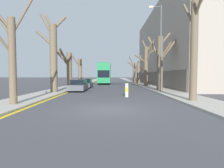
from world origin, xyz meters
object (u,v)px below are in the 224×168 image
(street_tree_left_1, at_px, (53,54))
(street_tree_right_4, at_px, (134,72))
(lamp_post, at_px, (160,45))
(street_tree_left_0, at_px, (10,53))
(street_tree_left_2, at_px, (68,68))
(street_tree_right_2, at_px, (146,64))
(double_decker_bus, at_px, (104,73))
(street_tree_right_0, at_px, (194,45))
(street_tree_right_1, at_px, (161,60))
(parked_car_0, at_px, (78,86))
(traffic_bollard, at_px, (127,90))
(street_tree_right_3, at_px, (138,72))
(parked_car_1, at_px, (86,83))
(street_tree_left_3, at_px, (80,71))

(street_tree_left_1, height_order, street_tree_right_4, street_tree_left_1)
(street_tree_left_1, relative_size, lamp_post, 0.94)
(street_tree_left_0, bearing_deg, street_tree_left_2, 90.65)
(street_tree_right_2, bearing_deg, double_decker_bus, 127.26)
(street_tree_left_0, distance_m, street_tree_left_2, 14.92)
(street_tree_left_0, distance_m, double_decker_bus, 28.79)
(street_tree_left_1, height_order, street_tree_right_0, street_tree_left_1)
(street_tree_left_2, bearing_deg, double_decker_bus, 70.46)
(street_tree_right_4, bearing_deg, street_tree_right_1, -90.24)
(parked_car_0, distance_m, traffic_bollard, 7.87)
(street_tree_right_2, relative_size, lamp_post, 0.85)
(street_tree_right_3, relative_size, street_tree_right_4, 0.91)
(street_tree_right_3, relative_size, lamp_post, 0.69)
(double_decker_bus, relative_size, lamp_post, 1.09)
(street_tree_right_4, bearing_deg, lamp_post, -91.77)
(lamp_post, bearing_deg, street_tree_right_2, 86.73)
(street_tree_left_1, xyz_separation_m, lamp_post, (11.52, 0.12, 0.98))
(street_tree_left_1, bearing_deg, lamp_post, 0.58)
(street_tree_right_1, relative_size, parked_car_0, 1.79)
(street_tree_left_1, height_order, street_tree_right_1, street_tree_left_1)
(street_tree_right_2, relative_size, parked_car_0, 1.98)
(street_tree_right_1, height_order, double_decker_bus, street_tree_right_1)
(double_decker_bus, relative_size, parked_car_1, 2.27)
(street_tree_left_1, bearing_deg, street_tree_right_0, -27.91)
(street_tree_right_0, height_order, double_decker_bus, street_tree_right_0)
(street_tree_right_1, xyz_separation_m, street_tree_right_4, (0.11, 25.89, -0.80))
(street_tree_left_3, bearing_deg, street_tree_left_2, -91.75)
(street_tree_left_2, relative_size, street_tree_right_0, 0.70)
(street_tree_right_3, bearing_deg, lamp_post, -91.92)
(street_tree_left_2, height_order, parked_car_1, street_tree_left_2)
(street_tree_left_3, xyz_separation_m, double_decker_bus, (4.54, 5.50, -0.27))
(street_tree_left_1, height_order, street_tree_right_2, street_tree_left_1)
(street_tree_right_1, height_order, parked_car_0, street_tree_right_1)
(street_tree_right_2, relative_size, street_tree_right_3, 1.24)
(street_tree_right_0, height_order, parked_car_1, street_tree_right_0)
(street_tree_right_1, relative_size, double_decker_bus, 0.71)
(street_tree_left_3, height_order, double_decker_bus, street_tree_left_3)
(street_tree_right_4, xyz_separation_m, lamp_post, (-0.87, -28.25, 2.23))
(street_tree_left_1, distance_m, parked_car_0, 4.74)
(traffic_bollard, bearing_deg, street_tree_right_2, 72.46)
(street_tree_left_2, height_order, street_tree_right_2, street_tree_right_2)
(street_tree_left_1, relative_size, street_tree_left_2, 1.46)
(street_tree_left_0, height_order, street_tree_left_3, street_tree_left_0)
(double_decker_bus, distance_m, parked_car_1, 12.59)
(street_tree_left_1, bearing_deg, parked_car_1, 74.43)
(street_tree_left_1, xyz_separation_m, street_tree_right_0, (12.16, -6.44, -0.11))
(traffic_bollard, bearing_deg, street_tree_right_4, 81.53)
(street_tree_right_1, xyz_separation_m, lamp_post, (-0.77, -2.36, 1.43))
(street_tree_right_4, xyz_separation_m, double_decker_bus, (-7.70, -7.97, -0.38))
(street_tree_right_2, height_order, parked_car_1, street_tree_right_2)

